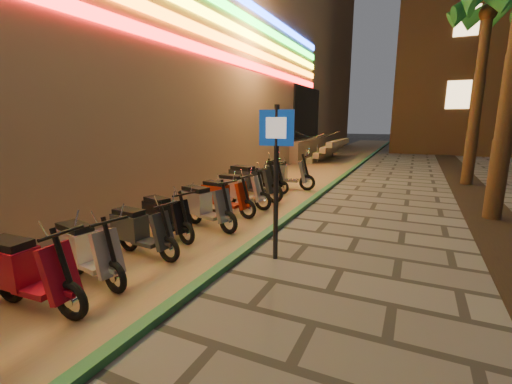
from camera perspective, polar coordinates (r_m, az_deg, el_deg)
The scene contains 17 objects.
ground at distance 4.06m, azimuth -6.68°, elevation -23.99°, with size 120.00×120.00×0.00m, color #474442.
parking_strip at distance 13.71m, azimuth 6.01°, elevation 1.90°, with size 3.40×60.00×0.01m, color #8C7251.
green_curb at distance 13.25m, azimuth 12.98°, elevation 1.51°, with size 0.18×60.00×0.10m, color #256439.
planting_strip at distance 8.33m, azimuth 36.72°, elevation -7.01°, with size 1.20×40.00×0.02m, color black.
mall_building at distance 22.07m, azimuth -30.42°, elevation 23.77°, with size 24.23×44.00×15.00m.
palm_d at distance 15.31m, azimuth 34.23°, elevation 23.48°, with size 2.97×3.02×7.16m.
pedestrian_sign at distance 5.66m, azimuth 3.39°, elevation 5.00°, with size 0.58×0.12×2.61m.
scooter_3 at distance 5.32m, azimuth -34.16°, elevation -10.86°, with size 1.64×0.57×1.15m.
scooter_4 at distance 5.77m, azimuth -26.60°, elevation -8.64°, with size 1.55×0.67×1.09m.
scooter_5 at distance 6.45m, azimuth -18.96°, elevation -6.02°, with size 1.50×0.54×1.05m.
scooter_6 at distance 7.26m, azimuth -15.06°, elevation -3.82°, with size 1.48×0.74×1.05m.
scooter_7 at distance 7.75m, azimuth -8.77°, elevation -2.19°, with size 1.64×0.82×1.16m.
scooter_8 at distance 8.70m, azimuth -5.53°, elevation -0.74°, with size 1.56×0.59×1.09m.
scooter_9 at distance 9.44m, azimuth -2.96°, elevation 0.44°, with size 1.63×0.59×1.15m.
scooter_10 at distance 10.35m, azimuth -1.00°, elevation 1.85°, with size 1.85×0.81×1.30m.
scooter_11 at distance 11.31m, azimuth 1.01°, elevation 2.15°, with size 1.48×0.52×1.05m.
scooter_12 at distance 11.95m, azimuth 4.57°, elevation 3.08°, with size 1.79×0.67×1.26m.
Camera 1 is at (1.77, -2.77, 2.37)m, focal length 24.00 mm.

